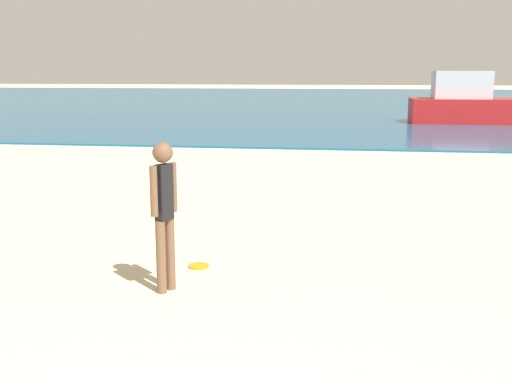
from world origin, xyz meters
TOP-DOWN VIEW (x-y plane):
  - water at (0.00, 45.90)m, footprint 160.00×60.00m
  - person_standing at (-1.03, 4.16)m, footprint 0.20×0.32m
  - frisbee at (-0.89, 4.96)m, footprint 0.24×0.24m
  - boat_near at (6.28, 25.53)m, footprint 6.36×2.10m

SIDE VIEW (x-z plane):
  - frisbee at x=-0.89m, z-range 0.00..0.03m
  - water at x=0.00m, z-range 0.00..0.06m
  - boat_near at x=6.28m, z-range -0.27..1.88m
  - person_standing at x=-1.03m, z-range 0.10..1.63m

